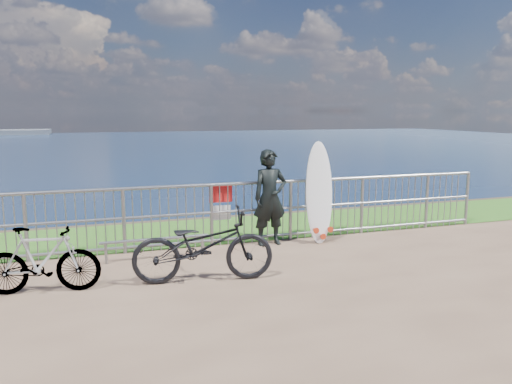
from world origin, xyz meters
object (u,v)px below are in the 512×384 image
object	(u,v)px
bicycle_near	(203,246)
bicycle_far	(42,260)
surfer	(270,198)
surfboard	(319,196)

from	to	relation	value
bicycle_near	bicycle_far	distance (m)	2.12
surfer	surfboard	world-z (taller)	surfboard
surfer	surfboard	bearing A→B (deg)	-9.26
surfer	bicycle_far	world-z (taller)	surfer
surfboard	bicycle_near	world-z (taller)	surfboard
bicycle_near	surfboard	bearing A→B (deg)	-51.16
surfer	bicycle_near	world-z (taller)	surfer
surfer	bicycle_near	distance (m)	2.24
surfboard	bicycle_far	xyz separation A→B (m)	(-4.58, -1.25, -0.40)
bicycle_near	surfer	bearing A→B (deg)	-36.59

